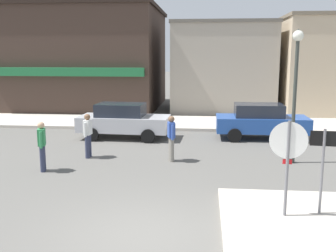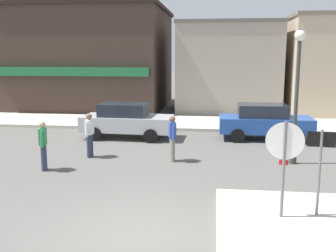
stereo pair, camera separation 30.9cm
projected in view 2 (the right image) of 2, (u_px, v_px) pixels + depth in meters
The scene contains 12 objects.
ground_plane at pixel (139, 235), 8.15m from camera, with size 160.00×160.00×0.00m, color #5B5954.
kerb_far at pixel (187, 123), 21.16m from camera, with size 80.00×4.00×0.15m, color beige.
stop_sign at pixel (284, 157), 8.49m from camera, with size 0.82×0.12×2.30m.
one_way_sign at pixel (320, 164), 8.63m from camera, with size 0.60×0.09×2.10m.
lamp_post at pixel (298, 77), 13.02m from camera, with size 0.36×0.36×4.54m.
parked_car_nearest at pixel (126, 120), 17.59m from camera, with size 4.07×2.01×1.56m.
parked_car_second at pixel (264, 121), 17.30m from camera, with size 4.01×1.89×1.56m.
pedestrian_crossing_near at pixel (90, 134), 14.25m from camera, with size 0.25×0.56×1.61m.
pedestrian_crossing_far at pixel (172, 137), 13.70m from camera, with size 0.31×0.55×1.61m.
pedestrian_kerb_side at pixel (43, 144), 12.61m from camera, with size 0.31×0.55×1.61m.
building_corner_shop at pixel (94, 58), 27.93m from camera, with size 10.41×9.87×6.88m.
building_storefront_left_near at pixel (228, 67), 25.81m from camera, with size 6.49×6.06×5.73m.
Camera 2 is at (1.50, -7.49, 3.69)m, focal length 42.00 mm.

